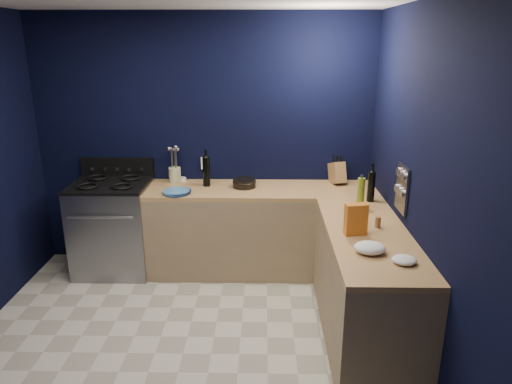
{
  "coord_description": "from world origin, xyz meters",
  "views": [
    {
      "loc": [
        0.62,
        -3.08,
        2.31
      ],
      "look_at": [
        0.55,
        1.0,
        1.0
      ],
      "focal_mm": 33.05,
      "sensor_mm": 36.0,
      "label": 1
    }
  ],
  "objects_px": {
    "utensil_crock": "(175,175)",
    "plate_stack": "(176,192)",
    "knife_block": "(337,173)",
    "crouton_bag": "(356,219)",
    "gas_range": "(114,228)"
  },
  "relations": [
    {
      "from": "utensil_crock",
      "to": "plate_stack",
      "type": "bearing_deg",
      "value": -78.13
    },
    {
      "from": "gas_range",
      "to": "knife_block",
      "type": "height_order",
      "value": "knife_block"
    },
    {
      "from": "plate_stack",
      "to": "knife_block",
      "type": "height_order",
      "value": "knife_block"
    },
    {
      "from": "gas_range",
      "to": "plate_stack",
      "type": "distance_m",
      "value": 0.86
    },
    {
      "from": "knife_block",
      "to": "crouton_bag",
      "type": "height_order",
      "value": "crouton_bag"
    },
    {
      "from": "gas_range",
      "to": "plate_stack",
      "type": "height_order",
      "value": "plate_stack"
    },
    {
      "from": "gas_range",
      "to": "crouton_bag",
      "type": "bearing_deg",
      "value": -27.14
    },
    {
      "from": "plate_stack",
      "to": "utensil_crock",
      "type": "distance_m",
      "value": 0.41
    },
    {
      "from": "knife_block",
      "to": "crouton_bag",
      "type": "bearing_deg",
      "value": -107.16
    },
    {
      "from": "plate_stack",
      "to": "knife_block",
      "type": "bearing_deg",
      "value": 13.47
    },
    {
      "from": "gas_range",
      "to": "utensil_crock",
      "type": "relative_size",
      "value": 5.92
    },
    {
      "from": "gas_range",
      "to": "plate_stack",
      "type": "relative_size",
      "value": 3.5
    },
    {
      "from": "utensil_crock",
      "to": "knife_block",
      "type": "relative_size",
      "value": 0.71
    },
    {
      "from": "plate_stack",
      "to": "utensil_crock",
      "type": "bearing_deg",
      "value": 101.87
    },
    {
      "from": "knife_block",
      "to": "utensil_crock",
      "type": "bearing_deg",
      "value": 164.87
    }
  ]
}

